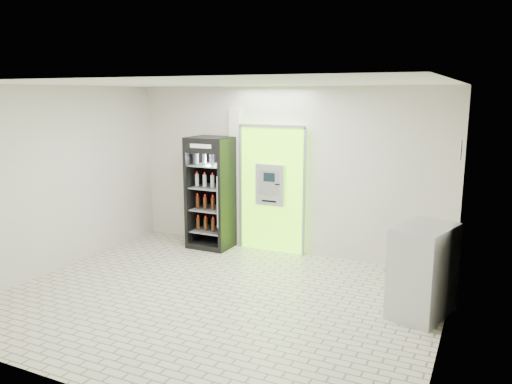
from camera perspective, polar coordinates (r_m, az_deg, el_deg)
The scene contains 7 objects.
ground at distance 7.29m, azimuth -4.52°, elevation -12.04°, with size 6.00×6.00×0.00m, color beige.
room_shell at distance 6.78m, azimuth -4.76°, elevation 2.43°, with size 6.00×6.00×6.00m.
atm_assembly at distance 9.10m, azimuth 1.91°, elevation 0.43°, with size 1.30×0.24×2.33m.
pillar at distance 9.45m, azimuth -2.33°, elevation 1.62°, with size 0.22×0.11×2.60m.
beverage_cooler at distance 9.41m, azimuth -5.04°, elevation -0.30°, with size 0.79×0.74×2.09m.
steel_cabinet at distance 6.91m, azimuth 18.53°, elevation -8.56°, with size 0.84×1.04×1.21m.
exit_sign at distance 7.22m, azimuth 22.34°, elevation 4.41°, with size 0.02×0.22×0.26m.
Camera 1 is at (3.39, -5.77, 2.87)m, focal length 35.00 mm.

